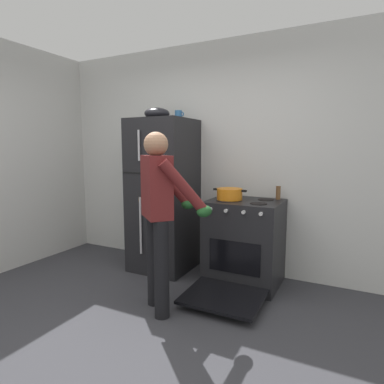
% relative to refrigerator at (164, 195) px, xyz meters
% --- Properties ---
extents(ground, '(8.00, 8.00, 0.00)m').
position_rel_refrigerator_xyz_m(ground, '(0.53, -1.57, -0.90)').
color(ground, '#38383D').
extents(kitchen_wall_back, '(6.00, 0.10, 2.70)m').
position_rel_refrigerator_xyz_m(kitchen_wall_back, '(0.53, 0.38, 0.45)').
color(kitchen_wall_back, silver).
rests_on(kitchen_wall_back, ground).
extents(refrigerator, '(0.68, 0.72, 1.80)m').
position_rel_refrigerator_xyz_m(refrigerator, '(0.00, 0.00, 0.00)').
color(refrigerator, black).
rests_on(refrigerator, ground).
extents(stove_range, '(0.76, 1.22, 0.92)m').
position_rel_refrigerator_xyz_m(stove_range, '(1.02, -0.02, -0.45)').
color(stove_range, black).
rests_on(stove_range, ground).
extents(person_cook, '(0.66, 0.69, 1.60)m').
position_rel_refrigerator_xyz_m(person_cook, '(0.54, -0.92, 0.05)').
color(person_cook, black).
rests_on(person_cook, ground).
extents(red_pot, '(0.37, 0.27, 0.12)m').
position_rel_refrigerator_xyz_m(red_pot, '(0.86, -0.05, 0.08)').
color(red_pot, orange).
rests_on(red_pot, stove_range).
extents(coffee_mug, '(0.11, 0.08, 0.10)m').
position_rel_refrigerator_xyz_m(coffee_mug, '(0.18, 0.05, 0.95)').
color(coffee_mug, '#2D6093').
rests_on(coffee_mug, refrigerator).
extents(pepper_mill, '(0.05, 0.05, 0.14)m').
position_rel_refrigerator_xyz_m(pepper_mill, '(1.32, 0.20, 0.09)').
color(pepper_mill, brown).
rests_on(pepper_mill, stove_range).
extents(mixing_bowl, '(0.30, 0.30, 0.13)m').
position_rel_refrigerator_xyz_m(mixing_bowl, '(-0.08, 0.00, 0.97)').
color(mixing_bowl, black).
rests_on(mixing_bowl, refrigerator).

